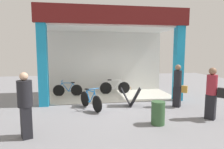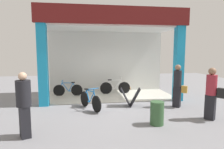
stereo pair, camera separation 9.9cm
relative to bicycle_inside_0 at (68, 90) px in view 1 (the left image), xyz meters
name	(u,v)px [view 1 (the left image)]	position (x,y,z in m)	size (l,w,h in m)	color
ground_plane	(114,103)	(2.05, -1.63, -0.31)	(20.28, 20.28, 0.00)	gray
shop_facade	(109,52)	(2.05, -0.21, 1.85)	(6.34, 2.90, 4.01)	beige
bicycle_inside_0	(68,90)	(0.00, 0.00, 0.00)	(1.43, 0.39, 0.79)	black
bicycle_inside_1	(115,87)	(2.38, 0.12, 0.03)	(1.57, 0.43, 0.86)	black
bicycle_parked_0	(90,100)	(0.98, -2.42, 0.03)	(0.73, 1.42, 0.86)	black
sandwich_board_sign	(131,97)	(2.61, -2.22, 0.06)	(0.87, 0.64, 0.75)	black
pedestrian_0	(178,85)	(4.42, -2.63, 0.55)	(0.54, 0.51, 1.69)	black
pedestrian_1	(212,93)	(4.80, -4.15, 0.57)	(0.54, 0.59, 1.70)	black
pedestrian_2	(25,104)	(-0.77, -4.63, 0.57)	(0.48, 0.48, 1.70)	black
trash_bin	(158,113)	(2.92, -4.31, 0.04)	(0.41, 0.41, 0.71)	#335933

